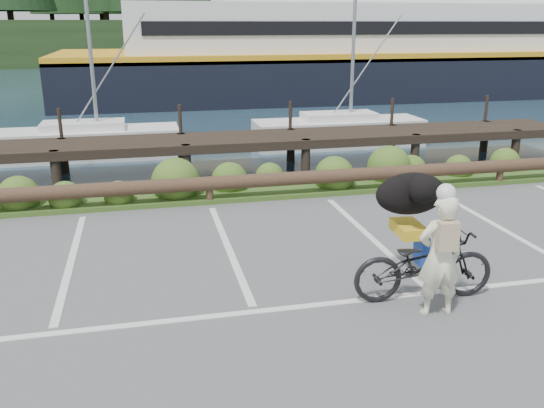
{
  "coord_description": "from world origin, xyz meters",
  "views": [
    {
      "loc": [
        -1.32,
        -7.24,
        3.73
      ],
      "look_at": [
        0.53,
        0.88,
        1.1
      ],
      "focal_mm": 38.0,
      "sensor_mm": 36.0,
      "label": 1
    }
  ],
  "objects": [
    {
      "name": "dog",
      "position": [
        2.42,
        0.11,
        1.36
      ],
      "size": [
        0.6,
        1.11,
        0.62
      ],
      "primitive_type": "ellipsoid",
      "rotation": [
        0.0,
        0.0,
        1.5
      ],
      "color": "black",
      "rests_on": "bicycle"
    },
    {
      "name": "vegetation_strip",
      "position": [
        0.0,
        5.3,
        0.05
      ],
      "size": [
        34.0,
        1.6,
        0.1
      ],
      "primitive_type": "cube",
      "color": "#3D5B21",
      "rests_on": "ground"
    },
    {
      "name": "harbor_backdrop",
      "position": [
        0.39,
        78.47,
        -0.0
      ],
      "size": [
        170.0,
        160.0,
        30.0
      ],
      "color": "#1C3243",
      "rests_on": "ground"
    },
    {
      "name": "log_rail",
      "position": [
        0.0,
        4.6,
        0.0
      ],
      "size": [
        32.0,
        0.3,
        0.6
      ],
      "primitive_type": null,
      "color": "#443021",
      "rests_on": "ground"
    },
    {
      "name": "ground",
      "position": [
        0.0,
        0.0,
        0.0
      ],
      "size": [
        72.0,
        72.0,
        0.0
      ],
      "primitive_type": "plane",
      "color": "#505052"
    },
    {
      "name": "bicycle",
      "position": [
        2.37,
        -0.53,
        0.52
      ],
      "size": [
        2.04,
        0.84,
        1.05
      ],
      "primitive_type": "imported",
      "rotation": [
        0.0,
        0.0,
        1.5
      ],
      "color": "black",
      "rests_on": "ground"
    },
    {
      "name": "cyclist",
      "position": [
        2.34,
        -0.99,
        0.84
      ],
      "size": [
        0.64,
        0.44,
        1.67
      ],
      "primitive_type": "imported",
      "rotation": [
        0.0,
        0.0,
        3.07
      ],
      "color": "white",
      "rests_on": "ground"
    }
  ]
}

